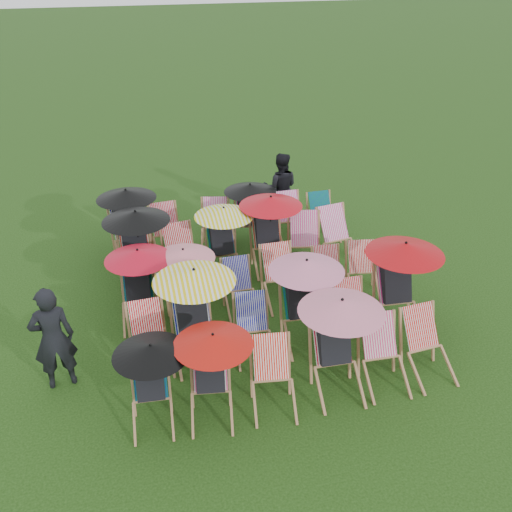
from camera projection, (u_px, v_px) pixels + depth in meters
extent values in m
plane|color=black|center=(260.00, 307.00, 9.83)|extent=(100.00, 100.00, 0.00)
cube|color=#0A713C|center=(150.00, 378.00, 7.42)|extent=(0.45, 0.34, 0.51)
cube|color=black|center=(150.00, 380.00, 7.39)|extent=(0.38, 0.39, 0.53)
sphere|color=tan|center=(148.00, 359.00, 7.33)|extent=(0.19, 0.19, 0.19)
cylinder|color=black|center=(153.00, 368.00, 7.25)|extent=(0.03, 0.03, 0.62)
cone|color=black|center=(151.00, 350.00, 7.11)|extent=(0.98, 0.98, 0.15)
cube|color=#F63178|center=(210.00, 369.00, 7.53)|extent=(0.49, 0.39, 0.54)
cube|color=black|center=(210.00, 371.00, 7.49)|extent=(0.43, 0.44, 0.56)
sphere|color=tan|center=(209.00, 349.00, 7.43)|extent=(0.20, 0.20, 0.20)
cylinder|color=black|center=(214.00, 358.00, 7.34)|extent=(0.03, 0.03, 0.66)
cone|color=#BA120A|center=(213.00, 340.00, 7.19)|extent=(1.03, 1.03, 0.16)
cube|color=red|center=(271.00, 357.00, 7.70)|extent=(0.51, 0.40, 0.56)
cube|color=red|center=(332.00, 339.00, 7.95)|extent=(0.53, 0.40, 0.61)
cube|color=black|center=(333.00, 342.00, 7.90)|extent=(0.44, 0.46, 0.64)
sphere|color=tan|center=(332.00, 317.00, 7.83)|extent=(0.23, 0.23, 0.23)
cylinder|color=black|center=(340.00, 326.00, 7.74)|extent=(0.03, 0.03, 0.75)
cone|color=#DC708C|center=(342.00, 306.00, 7.57)|extent=(1.18, 1.18, 0.18)
cube|color=#E92E6A|center=(379.00, 335.00, 8.09)|extent=(0.50, 0.37, 0.58)
cube|color=red|center=(420.00, 327.00, 8.26)|extent=(0.52, 0.41, 0.58)
cube|color=red|center=(146.00, 321.00, 8.44)|extent=(0.49, 0.37, 0.56)
cube|color=#0711A0|center=(191.00, 309.00, 8.55)|extent=(0.54, 0.41, 0.63)
cube|color=black|center=(191.00, 311.00, 8.50)|extent=(0.46, 0.47, 0.66)
sphere|color=tan|center=(189.00, 288.00, 8.42)|extent=(0.23, 0.23, 0.23)
cylinder|color=black|center=(195.00, 296.00, 8.34)|extent=(0.03, 0.03, 0.77)
cone|color=yellow|center=(194.00, 275.00, 8.16)|extent=(1.22, 1.22, 0.19)
cube|color=#07099D|center=(251.00, 311.00, 8.67)|extent=(0.49, 0.38, 0.54)
cube|color=#0A722E|center=(299.00, 297.00, 8.90)|extent=(0.52, 0.39, 0.60)
cube|color=black|center=(300.00, 299.00, 8.86)|extent=(0.43, 0.45, 0.63)
sphere|color=tan|center=(299.00, 277.00, 8.79)|extent=(0.22, 0.22, 0.22)
cylinder|color=black|center=(306.00, 284.00, 8.70)|extent=(0.03, 0.03, 0.74)
cone|color=pink|center=(307.00, 265.00, 8.53)|extent=(1.16, 1.16, 0.18)
cube|color=red|center=(349.00, 297.00, 9.03)|extent=(0.45, 0.34, 0.54)
cube|color=#FF339D|center=(394.00, 281.00, 9.23)|extent=(0.56, 0.43, 0.64)
cube|color=black|center=(395.00, 283.00, 9.18)|extent=(0.47, 0.49, 0.67)
sphere|color=tan|center=(395.00, 261.00, 9.11)|extent=(0.23, 0.23, 0.23)
cylinder|color=black|center=(402.00, 268.00, 9.01)|extent=(0.03, 0.03, 0.78)
cone|color=#B40A0F|center=(405.00, 248.00, 8.84)|extent=(1.23, 1.23, 0.19)
cube|color=#096435|center=(138.00, 282.00, 9.37)|extent=(0.49, 0.37, 0.56)
cube|color=black|center=(138.00, 284.00, 9.33)|extent=(0.41, 0.43, 0.58)
sphere|color=tan|center=(136.00, 265.00, 9.26)|extent=(0.20, 0.20, 0.20)
cylinder|color=black|center=(140.00, 271.00, 9.18)|extent=(0.03, 0.03, 0.68)
cone|color=red|center=(138.00, 255.00, 9.03)|extent=(1.07, 1.07, 0.17)
cube|color=#DF2C6C|center=(180.00, 281.00, 9.46)|extent=(0.50, 0.40, 0.53)
cube|color=black|center=(181.00, 282.00, 9.42)|extent=(0.43, 0.44, 0.56)
sphere|color=tan|center=(178.00, 264.00, 9.35)|extent=(0.20, 0.20, 0.20)
cylinder|color=black|center=(184.00, 270.00, 9.29)|extent=(0.03, 0.03, 0.65)
cone|color=#E07282|center=(183.00, 254.00, 9.14)|extent=(1.03, 1.03, 0.16)
cube|color=#0F08AB|center=(237.00, 273.00, 9.70)|extent=(0.44, 0.33, 0.52)
cube|color=red|center=(277.00, 261.00, 9.91)|extent=(0.50, 0.37, 0.58)
cube|color=red|center=(327.00, 261.00, 10.07)|extent=(0.45, 0.35, 0.51)
cube|color=#C20906|center=(361.00, 256.00, 10.21)|extent=(0.48, 0.39, 0.52)
cube|color=red|center=(135.00, 246.00, 10.32)|extent=(0.53, 0.40, 0.62)
cube|color=black|center=(135.00, 247.00, 10.28)|extent=(0.44, 0.46, 0.65)
sphere|color=tan|center=(133.00, 228.00, 10.20)|extent=(0.23, 0.23, 0.23)
cylinder|color=black|center=(138.00, 234.00, 10.12)|extent=(0.03, 0.03, 0.76)
cone|color=black|center=(136.00, 216.00, 9.95)|extent=(1.19, 1.19, 0.18)
cube|color=red|center=(178.00, 241.00, 10.53)|extent=(0.56, 0.44, 0.60)
cube|color=#0B742B|center=(220.00, 238.00, 10.70)|extent=(0.49, 0.37, 0.57)
cube|color=black|center=(221.00, 240.00, 10.66)|extent=(0.41, 0.43, 0.60)
sphere|color=tan|center=(219.00, 222.00, 10.59)|extent=(0.21, 0.21, 0.21)
cylinder|color=black|center=(224.00, 228.00, 10.51)|extent=(0.03, 0.03, 0.70)
cone|color=yellow|center=(224.00, 212.00, 10.36)|extent=(1.09, 1.09, 0.17)
cube|color=red|center=(266.00, 230.00, 10.91)|extent=(0.53, 0.40, 0.61)
cube|color=black|center=(267.00, 231.00, 10.86)|extent=(0.45, 0.46, 0.64)
sphere|color=tan|center=(266.00, 212.00, 10.79)|extent=(0.23, 0.23, 0.23)
cylinder|color=black|center=(271.00, 218.00, 10.70)|extent=(0.03, 0.03, 0.75)
cone|color=red|center=(271.00, 201.00, 10.53)|extent=(1.18, 1.18, 0.18)
cube|color=#EC2F8C|center=(304.00, 229.00, 10.92)|extent=(0.59, 0.48, 0.62)
cube|color=#ED2F91|center=(333.00, 223.00, 11.12)|extent=(0.59, 0.48, 0.63)
cube|color=#11079A|center=(125.00, 221.00, 11.26)|extent=(0.57, 0.46, 0.60)
cube|color=black|center=(126.00, 222.00, 11.22)|extent=(0.50, 0.51, 0.63)
sphere|color=tan|center=(123.00, 205.00, 11.14)|extent=(0.22, 0.22, 0.22)
cylinder|color=black|center=(128.00, 210.00, 11.08)|extent=(0.03, 0.03, 0.73)
cone|color=black|center=(126.00, 194.00, 10.91)|extent=(1.15, 1.15, 0.18)
cube|color=red|center=(164.00, 218.00, 11.41)|extent=(0.53, 0.41, 0.59)
cube|color=#DF2C81|center=(215.00, 213.00, 11.66)|extent=(0.55, 0.45, 0.58)
cube|color=#DE2C8E|center=(247.00, 212.00, 11.79)|extent=(0.52, 0.42, 0.55)
cube|color=black|center=(247.00, 213.00, 11.75)|extent=(0.45, 0.47, 0.58)
sphere|color=tan|center=(247.00, 197.00, 11.69)|extent=(0.20, 0.20, 0.20)
cylinder|color=black|center=(250.00, 202.00, 11.59)|extent=(0.03, 0.03, 0.67)
cone|color=black|center=(250.00, 188.00, 11.44)|extent=(1.06, 1.06, 0.16)
cube|color=#FB32B0|center=(287.00, 206.00, 11.94)|extent=(0.49, 0.37, 0.58)
cube|color=#0A6E36|center=(320.00, 206.00, 12.07)|extent=(0.47, 0.35, 0.54)
imported|color=black|center=(53.00, 338.00, 7.77)|extent=(0.64, 0.47, 1.60)
imported|color=black|center=(280.00, 188.00, 12.44)|extent=(0.91, 0.79, 1.58)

